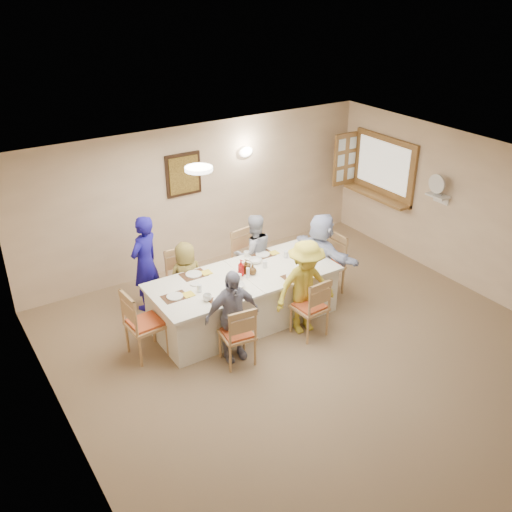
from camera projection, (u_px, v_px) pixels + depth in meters
ground at (324, 361)px, 7.71m from camera, size 7.00×7.00×0.00m
room_walls at (331, 262)px, 7.02m from camera, size 7.00×7.00×7.00m
wall_picture at (183, 175)px, 9.39m from camera, size 0.62×0.05×0.72m
wall_sconce at (246, 152)px, 9.86m from camera, size 0.26×0.09×0.18m
ceiling_light at (199, 169)px, 7.23m from camera, size 0.36×0.36×0.05m
serving_hatch at (384, 167)px, 10.37m from camera, size 0.06×1.50×1.15m
hatch_sill at (376, 196)px, 10.55m from camera, size 0.30×1.50×0.05m
shutter_door at (346, 159)px, 10.81m from camera, size 0.55×0.04×1.00m
fan_shelf at (438, 196)px, 9.36m from camera, size 0.22×0.36×0.03m
desk_fan at (438, 187)px, 9.28m from camera, size 0.30×0.30×0.28m
dining_table at (244, 298)px, 8.43m from camera, size 2.78×1.18×0.76m
chair_back_left at (183, 281)px, 8.70m from camera, size 0.49×0.49×0.95m
chair_back_right at (250, 260)px, 9.26m from camera, size 0.55×0.55×0.99m
chair_front_left at (237, 333)px, 7.51m from camera, size 0.49×0.49×0.90m
chair_front_right at (310, 306)px, 8.08m from camera, size 0.48×0.48×0.93m
chair_left_end at (146, 323)px, 7.62m from camera, size 0.52×0.52×1.02m
chair_right_end at (326, 265)px, 9.12m from camera, size 0.50×0.50×0.99m
diner_back_left at (186, 278)px, 8.56m from camera, size 0.57×0.38×1.16m
diner_back_right at (254, 254)px, 9.10m from camera, size 0.82×0.73×1.34m
diner_front_left at (232, 316)px, 7.50m from camera, size 0.84×0.48×1.32m
diner_front_right at (305, 287)px, 8.05m from camera, size 1.05×0.75×1.43m
diner_right_end at (321, 256)px, 8.96m from camera, size 1.40×0.73×1.41m
caregiver at (145, 263)px, 8.61m from camera, size 0.86×0.83×1.52m
placemat_fl at (222, 300)px, 7.65m from camera, size 0.34×0.26×0.01m
plate_fl at (222, 300)px, 7.65m from camera, size 0.25×0.25×0.02m
napkin_fl at (236, 298)px, 7.70m from camera, size 0.15×0.15×0.01m
placemat_fr at (294, 277)px, 8.23m from camera, size 0.34×0.25×0.01m
plate_fr at (295, 276)px, 8.22m from camera, size 0.24×0.24×0.02m
napkin_fr at (307, 274)px, 8.27m from camera, size 0.14×0.14×0.01m
placemat_bl at (194, 275)px, 8.28m from camera, size 0.37×0.27×0.01m
plate_bl at (194, 274)px, 8.28m from camera, size 0.24×0.24×0.01m
napkin_bl at (206, 273)px, 8.33m from camera, size 0.15×0.15×0.01m
placemat_br at (263, 255)px, 8.86m from camera, size 0.35×0.26×0.01m
plate_br at (263, 254)px, 8.85m from camera, size 0.22×0.22×0.01m
napkin_br at (274, 253)px, 8.90m from camera, size 0.13×0.13×0.01m
placemat_le at (175, 297)px, 7.73m from camera, size 0.34×0.25×0.01m
plate_le at (175, 296)px, 7.72m from camera, size 0.23×0.23×0.01m
napkin_le at (188, 294)px, 7.77m from camera, size 0.15×0.15×0.01m
placemat_re at (306, 257)px, 8.79m from camera, size 0.36×0.27×0.01m
plate_re at (306, 256)px, 8.79m from camera, size 0.23×0.23×0.01m
napkin_re at (317, 255)px, 8.84m from camera, size 0.13×0.13×0.01m
teacup_a at (207, 298)px, 7.62m from camera, size 0.19×0.19×0.10m
teacup_b at (247, 254)px, 8.79m from camera, size 0.15×0.15×0.09m
bowl_a at (237, 286)px, 7.95m from camera, size 0.27×0.27×0.05m
bowl_b at (255, 261)px, 8.61m from camera, size 0.31×0.31×0.06m
condiment_ketchup at (241, 268)px, 8.21m from camera, size 0.16×0.16×0.25m
condiment_brown at (246, 266)px, 8.29m from camera, size 0.17×0.17×0.22m
condiment_malt at (253, 270)px, 8.26m from camera, size 0.16×0.16×0.16m
drinking_glass at (233, 274)px, 8.20m from camera, size 0.07×0.07×0.10m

